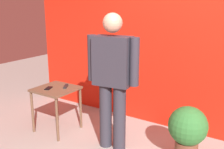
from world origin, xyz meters
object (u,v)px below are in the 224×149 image
object	(u,v)px
side_table	(56,95)
tv_remote	(66,86)
potted_plant	(187,131)
standing_person	(113,76)
cell_phone	(49,88)

from	to	relation	value
side_table	tv_remote	bearing A→B (deg)	54.37
potted_plant	side_table	bearing A→B (deg)	-173.74
standing_person	side_table	bearing A→B (deg)	-177.64
standing_person	potted_plant	distance (m)	1.06
standing_person	cell_phone	distance (m)	1.05
side_table	tv_remote	world-z (taller)	tv_remote
standing_person	side_table	world-z (taller)	standing_person
standing_person	potted_plant	size ratio (longest dim) A/B	2.46
side_table	cell_phone	bearing A→B (deg)	-133.58
side_table	tv_remote	size ratio (longest dim) A/B	3.75
side_table	potted_plant	size ratio (longest dim) A/B	0.93
standing_person	cell_phone	bearing A→B (deg)	-173.79
cell_phone	side_table	bearing A→B (deg)	23.33
standing_person	cell_phone	world-z (taller)	standing_person
side_table	cell_phone	size ratio (longest dim) A/B	4.43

